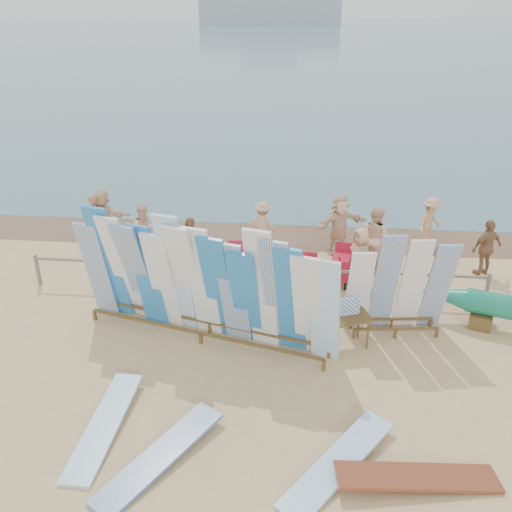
# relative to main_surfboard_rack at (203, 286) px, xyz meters

# --- Properties ---
(ground) EXTENTS (160.00, 160.00, 0.00)m
(ground) POSITION_rel_main_surfboard_rack_xyz_m (0.96, -0.83, -1.38)
(ground) COLOR tan
(ground) RESTS_ON ground
(ocean) EXTENTS (320.00, 240.00, 0.02)m
(ocean) POSITION_rel_main_surfboard_rack_xyz_m (0.96, 127.17, -1.38)
(ocean) COLOR #436B78
(ocean) RESTS_ON ground
(wet_sand_strip) EXTENTS (40.00, 2.60, 0.01)m
(wet_sand_strip) POSITION_rel_main_surfboard_rack_xyz_m (0.96, 6.37, -1.38)
(wet_sand_strip) COLOR brown
(wet_sand_strip) RESTS_ON ground
(distant_ship) EXTENTS (45.00, 8.00, 14.00)m
(distant_ship) POSITION_rel_main_surfboard_rack_xyz_m (-11.04, 179.17, 3.92)
(distant_ship) COLOR #999EA3
(distant_ship) RESTS_ON ocean
(fence) EXTENTS (12.08, 0.08, 0.90)m
(fence) POSITION_rel_main_surfboard_rack_xyz_m (0.96, 2.17, -0.75)
(fence) COLOR #79675B
(fence) RESTS_ON ground
(main_surfboard_rack) EXTENTS (6.18, 2.22, 3.12)m
(main_surfboard_rack) POSITION_rel_main_surfboard_rack_xyz_m (0.00, 0.00, 0.00)
(main_surfboard_rack) COLOR brown
(main_surfboard_rack) RESTS_ON ground
(side_surfboard_rack) EXTENTS (2.41, 0.93, 2.67)m
(side_surfboard_rack) POSITION_rel_main_surfboard_rack_xyz_m (4.44, 0.63, -0.17)
(side_surfboard_rack) COLOR brown
(side_surfboard_rack) RESTS_ON ground
(vendor_table) EXTENTS (1.11, 0.94, 1.25)m
(vendor_table) POSITION_rel_main_surfboard_rack_xyz_m (3.29, 0.01, -0.97)
(vendor_table) COLOR brown
(vendor_table) RESTS_ON ground
(flat_board_a) EXTENTS (0.67, 2.72, 0.23)m
(flat_board_a) POSITION_rel_main_surfboard_rack_xyz_m (-1.30, -3.14, -1.38)
(flat_board_a) COLOR #92C5EA
(flat_board_a) RESTS_ON ground
(flat_board_b) EXTENTS (2.07, 2.49, 0.22)m
(flat_board_b) POSITION_rel_main_surfboard_rack_xyz_m (2.94, -3.66, -1.38)
(flat_board_b) COLOR #92C5EA
(flat_board_b) RESTS_ON ground
(flat_board_e) EXTENTS (1.89, 2.59, 0.23)m
(flat_board_e) POSITION_rel_main_surfboard_rack_xyz_m (-0.09, -3.79, -1.38)
(flat_board_e) COLOR silver
(flat_board_e) RESTS_ON ground
(flat_board_c) EXTENTS (2.75, 0.92, 0.29)m
(flat_board_c) POSITION_rel_main_surfboard_rack_xyz_m (4.21, -3.87, -1.38)
(flat_board_c) COLOR brown
(flat_board_c) RESTS_ON ground
(beach_chair_left) EXTENTS (0.63, 0.65, 0.96)m
(beach_chair_left) POSITION_rel_main_surfboard_rack_xyz_m (0.37, 3.26, -1.10)
(beach_chair_left) COLOR #B31327
(beach_chair_left) RESTS_ON ground
(beach_chair_right) EXTENTS (0.59, 0.61, 0.89)m
(beach_chair_right) POSITION_rel_main_surfboard_rack_xyz_m (2.32, 2.85, -1.12)
(beach_chair_right) COLOR #B31327
(beach_chair_right) RESTS_ON ground
(stroller) EXTENTS (0.70, 0.90, 1.11)m
(stroller) POSITION_rel_main_surfboard_rack_xyz_m (3.28, 3.01, -0.94)
(stroller) COLOR #B31327
(stroller) RESTS_ON ground
(beachgoer_1) EXTENTS (0.56, 0.69, 1.66)m
(beachgoer_1) POSITION_rel_main_surfboard_rack_xyz_m (-4.34, 4.99, -0.55)
(beachgoer_1) COLOR #8C6042
(beachgoer_1) RESTS_ON ground
(beachgoer_4) EXTENTS (0.98, 1.01, 1.67)m
(beachgoer_4) POSITION_rel_main_surfboard_rack_xyz_m (-0.99, 3.36, -0.55)
(beachgoer_4) COLOR #8C6042
(beachgoer_4) RESTS_ON ground
(beachgoer_3) EXTENTS (1.06, 0.57, 1.55)m
(beachgoer_3) POSITION_rel_main_surfboard_rack_xyz_m (0.92, 5.23, -0.61)
(beachgoer_3) COLOR tan
(beachgoer_3) RESTS_ON ground
(beachgoer_8) EXTENTS (0.95, 0.92, 1.84)m
(beachgoer_8) POSITION_rel_main_surfboard_rack_xyz_m (4.28, 4.28, -0.46)
(beachgoer_8) COLOR beige
(beachgoer_8) RESTS_ON ground
(beachgoer_6) EXTENTS (0.67, 0.89, 1.65)m
(beachgoer_6) POSITION_rel_main_surfboard_rack_xyz_m (3.77, 3.11, -0.56)
(beachgoer_6) COLOR tan
(beachgoer_6) RESTS_ON ground
(beachgoer_11) EXTENTS (1.73, 0.85, 1.79)m
(beachgoer_11) POSITION_rel_main_surfboard_rack_xyz_m (-4.20, 5.21, -0.49)
(beachgoer_11) COLOR beige
(beachgoer_11) RESTS_ON ground
(beachgoer_2) EXTENTS (0.89, 0.74, 1.66)m
(beachgoer_2) POSITION_rel_main_surfboard_rack_xyz_m (-2.58, 4.28, -0.55)
(beachgoer_2) COLOR beige
(beachgoer_2) RESTS_ON ground
(beachgoer_10) EXTENTS (1.06, 0.82, 1.67)m
(beachgoer_10) POSITION_rel_main_surfboard_rack_xyz_m (7.39, 3.97, -0.55)
(beachgoer_10) COLOR #8C6042
(beachgoer_10) RESTS_ON ground
(beachgoer_9) EXTENTS (1.03, 1.06, 1.62)m
(beachgoer_9) POSITION_rel_main_surfboard_rack_xyz_m (6.18, 5.87, -0.57)
(beachgoer_9) COLOR tan
(beachgoer_9) RESTS_ON ground
(beachgoer_5) EXTENTS (1.79, 1.37, 1.88)m
(beachgoer_5) POSITION_rel_main_surfboard_rack_xyz_m (3.30, 5.10, -0.44)
(beachgoer_5) COLOR beige
(beachgoer_5) RESTS_ON ground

